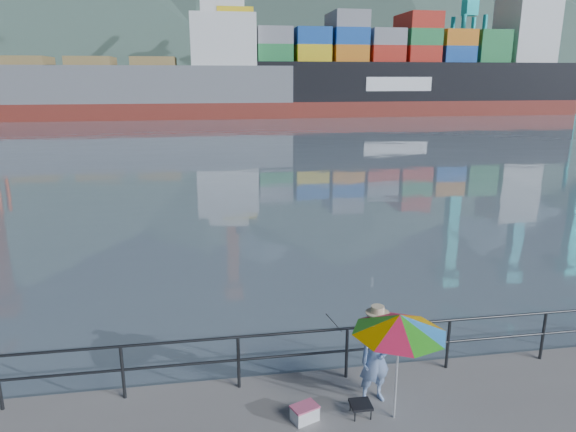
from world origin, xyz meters
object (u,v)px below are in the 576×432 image
Objects in this scene: fisherman at (375,358)px; container_ship at (398,75)px; bulk_carrier at (119,87)px; cooler_bag at (305,414)px; beach_umbrella at (400,324)px.

container_ship is at bearing 55.48° from fisherman.
container_ship is at bearing 1.46° from bulk_carrier.
cooler_bag is 71.88m from bulk_carrier.
bulk_carrier is at bearing -178.54° from container_ship.
fisherman is 0.03× the size of container_ship.
cooler_bag is 0.01× the size of bulk_carrier.
bulk_carrier reaches higher than beach_umbrella.
beach_umbrella is 76.96m from container_ship.
fisherman is at bearing -111.10° from container_ship.
cooler_bag is (-1.29, -0.35, -0.70)m from fisherman.
beach_umbrella is 72.26m from bulk_carrier.
bulk_carrier is 41.87m from container_ship.
cooler_bag is 77.43m from container_ship.
fisherman is 0.88× the size of beach_umbrella.
beach_umbrella is at bearing -110.83° from container_ship.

